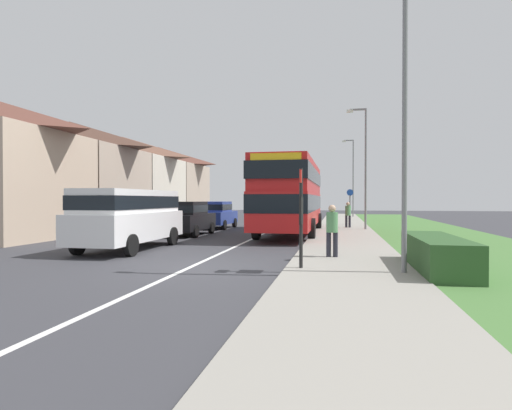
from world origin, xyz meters
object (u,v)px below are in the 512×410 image
(parked_car_black, at_px, (187,217))
(street_lamp_mid, at_px, (364,160))
(double_decker_bus, at_px, (291,193))
(street_lamp_near, at_px, (400,99))
(parked_van_white, at_px, (130,214))
(pedestrian_at_stop, at_px, (332,228))
(street_lamp_far, at_px, (352,173))
(bus_stop_sign, at_px, (301,211))
(cycle_route_sign, at_px, (350,205))
(pedestrian_walking_away, at_px, (348,213))
(parked_car_blue, at_px, (216,214))

(parked_car_black, bearing_deg, street_lamp_mid, 27.14)
(double_decker_bus, height_order, street_lamp_near, street_lamp_near)
(street_lamp_mid, bearing_deg, double_decker_bus, -141.56)
(double_decker_bus, relative_size, parked_van_white, 2.06)
(pedestrian_at_stop, distance_m, street_lamp_far, 30.12)
(parked_car_black, distance_m, bus_stop_sign, 11.75)
(cycle_route_sign, bearing_deg, street_lamp_mid, -81.27)
(pedestrian_at_stop, relative_size, pedestrian_walking_away, 1.00)
(parked_car_blue, bearing_deg, street_lamp_near, -59.06)
(parked_car_black, bearing_deg, double_decker_bus, 16.92)
(bus_stop_sign, bearing_deg, parked_car_blue, 114.27)
(pedestrian_walking_away, bearing_deg, parked_car_blue, -174.52)
(street_lamp_mid, bearing_deg, parked_van_white, -129.67)
(double_decker_bus, xyz_separation_m, bus_stop_sign, (1.50, -11.23, -0.60))
(parked_van_white, bearing_deg, bus_stop_sign, -28.52)
(double_decker_bus, relative_size, street_lamp_far, 1.46)
(street_lamp_near, distance_m, street_lamp_mid, 14.46)
(parked_van_white, xyz_separation_m, street_lamp_near, (8.88, -3.76, 2.88))
(cycle_route_sign, bearing_deg, street_lamp_near, -88.02)
(parked_van_white, distance_m, bus_stop_sign, 7.47)
(cycle_route_sign, relative_size, street_lamp_far, 0.33)
(cycle_route_sign, distance_m, street_lamp_far, 13.86)
(parked_van_white, xyz_separation_m, street_lamp_mid, (8.88, 10.71, 2.77))
(double_decker_bus, bearing_deg, bus_stop_sign, -82.39)
(parked_car_black, relative_size, street_lamp_near, 0.56)
(parked_van_white, distance_m, parked_car_blue, 11.27)
(pedestrian_walking_away, height_order, bus_stop_sign, bus_stop_sign)
(parked_van_white, bearing_deg, pedestrian_walking_away, 56.31)
(parked_van_white, relative_size, pedestrian_walking_away, 3.28)
(parked_car_black, relative_size, street_lamp_mid, 0.58)
(double_decker_bus, xyz_separation_m, cycle_route_sign, (3.17, 7.31, -0.72))
(parked_car_black, bearing_deg, street_lamp_near, -47.66)
(bus_stop_sign, xyz_separation_m, street_lamp_near, (2.32, -0.19, 2.63))
(parked_car_black, xyz_separation_m, pedestrian_walking_away, (8.14, 5.95, 0.04))
(pedestrian_walking_away, bearing_deg, parked_car_black, -143.84)
(parked_van_white, bearing_deg, street_lamp_mid, 50.33)
(parked_car_blue, height_order, pedestrian_at_stop, parked_car_blue)
(parked_car_blue, height_order, street_lamp_near, street_lamp_near)
(pedestrian_at_stop, bearing_deg, parked_car_black, 134.63)
(parked_car_blue, bearing_deg, street_lamp_far, 62.67)
(street_lamp_near, relative_size, street_lamp_far, 0.94)
(parked_van_white, distance_m, pedestrian_at_stop, 7.42)
(bus_stop_sign, height_order, street_lamp_near, street_lamp_near)
(pedestrian_at_stop, height_order, bus_stop_sign, bus_stop_sign)
(parked_car_black, xyz_separation_m, cycle_route_sign, (8.33, 8.88, 0.49))
(parked_car_blue, bearing_deg, pedestrian_walking_away, 5.48)
(parked_van_white, relative_size, cycle_route_sign, 2.17)
(bus_stop_sign, height_order, street_lamp_mid, street_lamp_mid)
(parked_car_black, bearing_deg, street_lamp_far, 68.37)
(pedestrian_at_stop, height_order, street_lamp_near, street_lamp_near)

